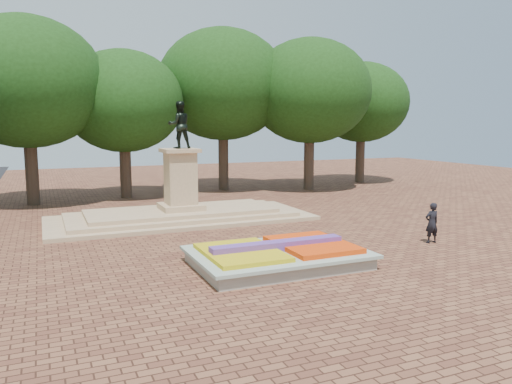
% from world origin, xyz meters
% --- Properties ---
extents(ground, '(90.00, 90.00, 0.00)m').
position_xyz_m(ground, '(0.00, 0.00, 0.00)').
color(ground, brown).
rests_on(ground, ground).
extents(flower_bed, '(6.30, 4.30, 0.91)m').
position_xyz_m(flower_bed, '(1.03, -2.00, 0.38)').
color(flower_bed, gray).
rests_on(flower_bed, ground).
extents(monument, '(14.00, 6.00, 6.40)m').
position_xyz_m(monument, '(0.00, 8.00, 0.88)').
color(monument, tan).
rests_on(monument, ground).
extents(tree_row_back, '(44.80, 8.80, 10.43)m').
position_xyz_m(tree_row_back, '(2.33, 18.00, 6.67)').
color(tree_row_back, '#3A281F').
rests_on(tree_row_back, ground).
extents(pedestrian, '(0.68, 0.47, 1.79)m').
position_xyz_m(pedestrian, '(8.74, -1.54, 0.90)').
color(pedestrian, black).
rests_on(pedestrian, ground).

